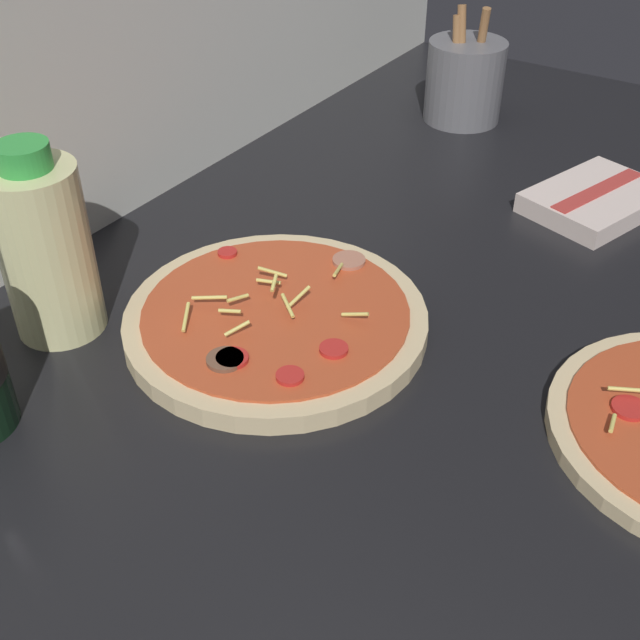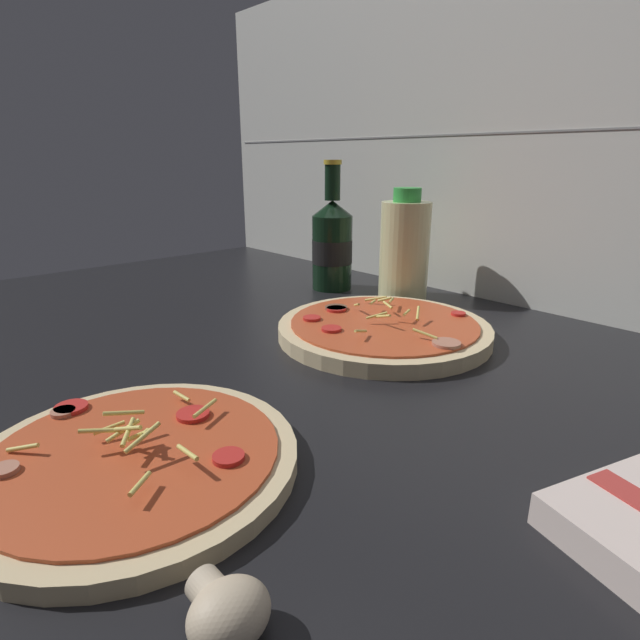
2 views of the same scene
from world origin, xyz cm
name	(u,v)px [view 1 (image 1 of 2)]	position (x,y,z in cm)	size (l,w,h in cm)	color
counter_slab	(456,371)	(0.00, 0.00, 1.25)	(160.00, 90.00, 2.50)	black
pizza_far	(276,320)	(-5.31, 16.79, 3.62)	(29.16, 29.16, 5.90)	beige
oil_bottle	(45,249)	(-16.22, 34.55, 11.24)	(8.46, 8.46, 19.00)	beige
utensil_crock	(465,80)	(51.29, 24.10, 8.32)	(11.09, 11.09, 16.25)	slate
dish_towel	(596,200)	(35.28, -1.28, 3.71)	(19.03, 15.93, 2.56)	beige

